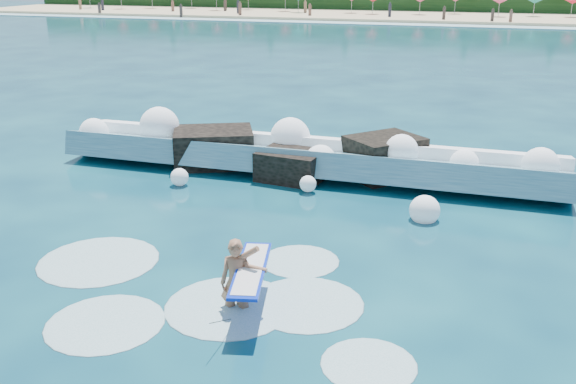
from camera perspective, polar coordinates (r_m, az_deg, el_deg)
name	(u,v)px	position (r m, az deg, el deg)	size (l,w,h in m)	color
ground	(198,263)	(14.66, -8.04, -6.31)	(200.00, 200.00, 0.00)	#082D42
beach	(452,17)	(90.25, 14.41, 14.83)	(140.00, 20.00, 0.40)	tan
wet_band	(445,25)	(79.31, 13.82, 14.23)	(140.00, 5.00, 0.08)	silver
breaking_wave	(303,158)	(20.75, 1.38, 3.05)	(16.15, 2.60, 1.39)	teal
rock_cluster	(288,157)	(20.87, -0.04, 3.13)	(8.65, 3.45, 1.51)	black
surfer_with_board	(240,280)	(12.41, -4.31, -7.79)	(1.18, 2.94, 1.76)	#986347
wave_spray	(284,146)	(20.59, -0.36, 4.12)	(15.50, 4.63, 1.96)	white
surf_foam	(196,293)	(13.42, -8.15, -8.86)	(8.81, 5.72, 0.14)	silver
beach_umbrellas	(456,0)	(91.73, 14.70, 16.16)	(112.58, 6.89, 0.50)	#137A72
beachgoers	(472,12)	(86.46, 16.01, 15.09)	(104.79, 13.84, 1.90)	#3F332D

